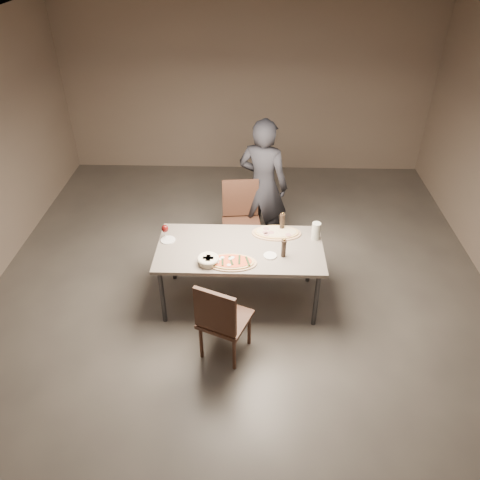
{
  "coord_description": "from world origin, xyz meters",
  "views": [
    {
      "loc": [
        0.12,
        -4.09,
        3.71
      ],
      "look_at": [
        0.0,
        0.0,
        0.85
      ],
      "focal_mm": 35.0,
      "sensor_mm": 36.0,
      "label": 1
    }
  ],
  "objects_px": {
    "pepper_mill_left": "(282,222)",
    "chair_near": "(221,318)",
    "chair_far": "(241,216)",
    "ham_pizza": "(276,233)",
    "diner": "(263,185)",
    "bread_basket": "(208,260)",
    "zucchini_pizza": "(231,262)",
    "carafe": "(316,231)",
    "dining_table": "(240,252)"
  },
  "relations": [
    {
      "from": "ham_pizza",
      "to": "pepper_mill_left",
      "type": "bearing_deg",
      "value": 62.14
    },
    {
      "from": "pepper_mill_left",
      "to": "ham_pizza",
      "type": "bearing_deg",
      "value": -130.32
    },
    {
      "from": "ham_pizza",
      "to": "chair_near",
      "type": "xyz_separation_m",
      "value": [
        -0.56,
        -1.14,
        -0.24
      ]
    },
    {
      "from": "bread_basket",
      "to": "pepper_mill_left",
      "type": "height_order",
      "value": "pepper_mill_left"
    },
    {
      "from": "dining_table",
      "to": "pepper_mill_left",
      "type": "relative_size",
      "value": 7.7
    },
    {
      "from": "bread_basket",
      "to": "chair_far",
      "type": "bearing_deg",
      "value": 76.18
    },
    {
      "from": "dining_table",
      "to": "pepper_mill_left",
      "type": "height_order",
      "value": "pepper_mill_left"
    },
    {
      "from": "zucchini_pizza",
      "to": "bread_basket",
      "type": "xyz_separation_m",
      "value": [
        -0.23,
        -0.01,
        0.03
      ]
    },
    {
      "from": "dining_table",
      "to": "diner",
      "type": "relative_size",
      "value": 1.02
    },
    {
      "from": "bread_basket",
      "to": "pepper_mill_left",
      "type": "bearing_deg",
      "value": 39.53
    },
    {
      "from": "ham_pizza",
      "to": "pepper_mill_left",
      "type": "distance_m",
      "value": 0.14
    },
    {
      "from": "pepper_mill_left",
      "to": "chair_far",
      "type": "height_order",
      "value": "chair_far"
    },
    {
      "from": "pepper_mill_left",
      "to": "carafe",
      "type": "xyz_separation_m",
      "value": [
        0.36,
        -0.16,
        -0.01
      ]
    },
    {
      "from": "bread_basket",
      "to": "chair_near",
      "type": "xyz_separation_m",
      "value": [
        0.16,
        -0.56,
        -0.27
      ]
    },
    {
      "from": "pepper_mill_left",
      "to": "chair_near",
      "type": "bearing_deg",
      "value": -117.21
    },
    {
      "from": "bread_basket",
      "to": "carafe",
      "type": "distance_m",
      "value": 1.25
    },
    {
      "from": "pepper_mill_left",
      "to": "diner",
      "type": "distance_m",
      "value": 0.84
    },
    {
      "from": "bread_basket",
      "to": "carafe",
      "type": "relative_size",
      "value": 1.13
    },
    {
      "from": "ham_pizza",
      "to": "pepper_mill_left",
      "type": "height_order",
      "value": "pepper_mill_left"
    },
    {
      "from": "chair_near",
      "to": "dining_table",
      "type": "bearing_deg",
      "value": 102.41
    },
    {
      "from": "dining_table",
      "to": "chair_near",
      "type": "xyz_separation_m",
      "value": [
        -0.16,
        -0.86,
        -0.17
      ]
    },
    {
      "from": "chair_near",
      "to": "chair_far",
      "type": "relative_size",
      "value": 0.93
    },
    {
      "from": "zucchini_pizza",
      "to": "bread_basket",
      "type": "bearing_deg",
      "value": -177.95
    },
    {
      "from": "bread_basket",
      "to": "diner",
      "type": "height_order",
      "value": "diner"
    },
    {
      "from": "chair_far",
      "to": "pepper_mill_left",
      "type": "bearing_deg",
      "value": 123.36
    },
    {
      "from": "dining_table",
      "to": "ham_pizza",
      "type": "bearing_deg",
      "value": 34.85
    },
    {
      "from": "dining_table",
      "to": "zucchini_pizza",
      "type": "distance_m",
      "value": 0.3
    },
    {
      "from": "pepper_mill_left",
      "to": "carafe",
      "type": "bearing_deg",
      "value": -23.04
    },
    {
      "from": "zucchini_pizza",
      "to": "carafe",
      "type": "relative_size",
      "value": 2.68
    },
    {
      "from": "zucchini_pizza",
      "to": "chair_far",
      "type": "height_order",
      "value": "chair_far"
    },
    {
      "from": "zucchini_pizza",
      "to": "carafe",
      "type": "distance_m",
      "value": 1.04
    },
    {
      "from": "ham_pizza",
      "to": "zucchini_pizza",
      "type": "bearing_deg",
      "value": -118.64
    },
    {
      "from": "carafe",
      "to": "bread_basket",
      "type": "bearing_deg",
      "value": -156.84
    },
    {
      "from": "dining_table",
      "to": "chair_far",
      "type": "height_order",
      "value": "chair_far"
    },
    {
      "from": "dining_table",
      "to": "bread_basket",
      "type": "bearing_deg",
      "value": -137.47
    },
    {
      "from": "chair_far",
      "to": "diner",
      "type": "relative_size",
      "value": 0.57
    },
    {
      "from": "dining_table",
      "to": "ham_pizza",
      "type": "height_order",
      "value": "ham_pizza"
    },
    {
      "from": "ham_pizza",
      "to": "chair_near",
      "type": "relative_size",
      "value": 0.59
    },
    {
      "from": "ham_pizza",
      "to": "dining_table",
      "type": "bearing_deg",
      "value": -132.69
    },
    {
      "from": "carafe",
      "to": "chair_far",
      "type": "distance_m",
      "value": 1.16
    },
    {
      "from": "chair_near",
      "to": "diner",
      "type": "xyz_separation_m",
      "value": [
        0.41,
        2.02,
        0.36
      ]
    },
    {
      "from": "chair_near",
      "to": "zucchini_pizza",
      "type": "bearing_deg",
      "value": 105.82
    },
    {
      "from": "pepper_mill_left",
      "to": "chair_far",
      "type": "bearing_deg",
      "value": 129.45
    },
    {
      "from": "zucchini_pizza",
      "to": "carafe",
      "type": "bearing_deg",
      "value": 26.89
    },
    {
      "from": "dining_table",
      "to": "bread_basket",
      "type": "relative_size",
      "value": 7.95
    },
    {
      "from": "dining_table",
      "to": "carafe",
      "type": "height_order",
      "value": "carafe"
    },
    {
      "from": "bread_basket",
      "to": "carafe",
      "type": "bearing_deg",
      "value": 23.16
    },
    {
      "from": "ham_pizza",
      "to": "chair_near",
      "type": "bearing_deg",
      "value": -103.74
    },
    {
      "from": "carafe",
      "to": "diner",
      "type": "bearing_deg",
      "value": 120.67
    },
    {
      "from": "ham_pizza",
      "to": "diner",
      "type": "distance_m",
      "value": 0.91
    }
  ]
}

